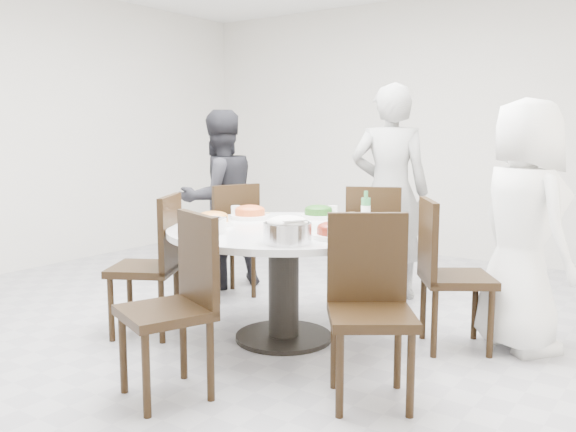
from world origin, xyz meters
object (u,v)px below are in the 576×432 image
Objects in this scene: chair_sw at (144,265)px; soup_bowl at (204,225)px; diner_middle at (390,192)px; chair_s at (165,308)px; chair_se at (371,312)px; diner_left at (219,199)px; dining_table at (284,284)px; beverage_bottle at (366,207)px; chair_ne at (457,275)px; rice_bowl at (287,233)px; chair_n at (374,244)px; diner_right at (523,226)px; chair_nw at (225,240)px.

soup_bowl is at bearing 63.21° from chair_sw.
soup_bowl is at bearing 56.92° from diner_middle.
chair_s is 1.05m from chair_se.
soup_bowl is at bearing 58.15° from diner_left.
soup_bowl is at bearing -124.31° from dining_table.
chair_sw is 1.55m from beverage_bottle.
diner_left is (-2.19, 1.33, 0.30)m from chair_se.
chair_ne is at bearing 114.37° from diner_middle.
diner_middle is at bearing 97.96° from rice_bowl.
diner_middle is at bearing -118.60° from chair_n.
diner_middle is at bearing 86.45° from dining_table.
chair_ne reaches higher than dining_table.
dining_table is 1.58× the size of chair_se.
chair_n is at bearing 20.72° from chair_ne.
diner_right reaches higher than diner_left.
beverage_bottle is (-0.58, 1.01, 0.38)m from chair_se.
chair_ne is 1.18m from rice_bowl.
chair_s is (-0.05, -2.21, 0.00)m from chair_n.
chair_nw is at bearing 53.68° from chair_ne.
rice_bowl is (-0.57, 0.08, 0.33)m from chair_se.
chair_n is 0.46m from diner_middle.
diner_middle reaches higher than rice_bowl.
chair_nw is 0.61× the size of diner_left.
diner_middle reaches higher than beverage_bottle.
chair_se is (-0.07, -1.01, 0.00)m from chair_ne.
chair_ne and chair_se have the same top height.
chair_nw and chair_sw have the same top height.
soup_bowl is at bearing 137.64° from chair_s.
chair_sw is 4.35× the size of beverage_bottle.
diner_left reaches higher than chair_s.
chair_s is (0.85, -0.62, 0.00)m from chair_sw.
dining_table is at bearing 89.45° from chair_sw.
chair_nw is 0.54× the size of diner_middle.
chair_nw is 1.27m from soup_bowl.
chair_s is at bearing 54.40° from diner_left.
dining_table is at bearing 55.69° from soup_bowl.
rice_bowl is at bearing 71.64° from chair_nw.
diner_left is 1.65m from beverage_bottle.
diner_right is (1.24, -0.42, 0.31)m from chair_n.
chair_nw and chair_s have the same top height.
beverage_bottle is (0.63, 0.93, 0.07)m from soup_bowl.
chair_sw is 3.45× the size of soup_bowl.
chair_ne and chair_s have the same top height.
rice_bowl is at bearing 84.62° from chair_s.
diner_left is (-0.45, 1.27, 0.30)m from chair_sw.
diner_right is at bearing 28.82° from dining_table.
chair_sw is 2.09m from diner_middle.
diner_left reaches higher than dining_table.
beverage_bottle is at bearing 52.70° from diner_right.
chair_n is at bearing 86.55° from dining_table.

